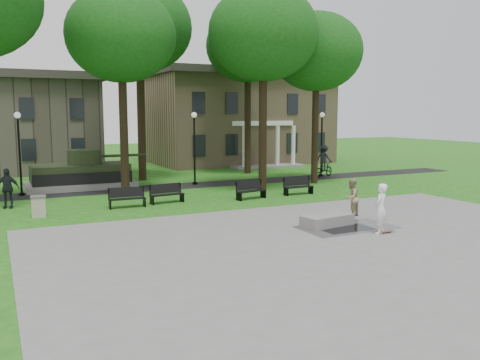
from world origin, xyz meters
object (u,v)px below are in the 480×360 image
object	(u,v)px
skateboarder	(380,209)
trash_bin	(39,206)
friend_watching	(351,198)
park_bench_0	(127,197)
concrete_block	(327,220)
cyclist	(324,164)

from	to	relation	value
skateboarder	trash_bin	bearing A→B (deg)	-70.88
friend_watching	park_bench_0	size ratio (longest dim) A/B	0.95
concrete_block	park_bench_0	xyz separation A→B (m)	(-6.49, 7.82, 0.28)
friend_watching	cyclist	bearing A→B (deg)	-145.10
skateboarder	trash_bin	xyz separation A→B (m)	(-11.63, 9.30, -0.51)
trash_bin	concrete_block	bearing A→B (deg)	-34.37
cyclist	trash_bin	bearing A→B (deg)	82.98
friend_watching	trash_bin	distance (m)	14.12
cyclist	trash_bin	world-z (taller)	cyclist
trash_bin	park_bench_0	bearing A→B (deg)	7.64
trash_bin	friend_watching	bearing A→B (deg)	-26.04
skateboarder	park_bench_0	size ratio (longest dim) A/B	1.08
concrete_block	skateboarder	bearing A→B (deg)	-63.50
friend_watching	concrete_block	bearing A→B (deg)	2.70
skateboarder	cyclist	bearing A→B (deg)	-150.50
concrete_block	trash_bin	distance (m)	12.87
skateboarder	friend_watching	distance (m)	3.28
skateboarder	park_bench_0	xyz separation A→B (m)	(-7.51, 9.85, -0.47)
skateboarder	friend_watching	world-z (taller)	skateboarder
park_bench_0	trash_bin	bearing A→B (deg)	-170.43
concrete_block	friend_watching	xyz separation A→B (m)	(2.06, 1.07, 0.64)
concrete_block	skateboarder	world-z (taller)	skateboarder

